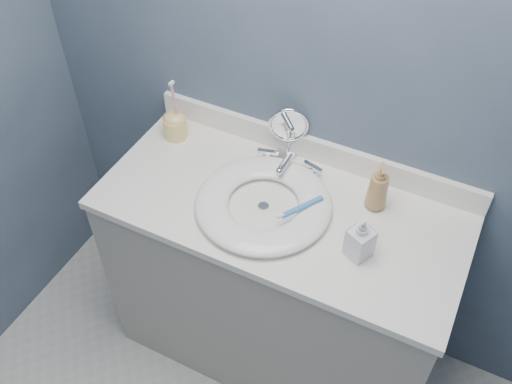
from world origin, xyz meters
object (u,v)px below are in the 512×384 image
Objects in this scene: toothbrush_holder at (175,124)px; soap_bottle_clear at (361,237)px; makeup_mirror at (288,130)px; soap_bottle_amber at (378,186)px.

soap_bottle_clear is at bearing -15.79° from toothbrush_holder.
makeup_mirror reaches higher than soap_bottle_amber.
makeup_mirror is 0.84× the size of toothbrush_holder.
soap_bottle_amber is 0.73× the size of toothbrush_holder.
toothbrush_holder is (-0.41, -0.09, -0.06)m from makeup_mirror.
soap_bottle_amber is 1.18× the size of soap_bottle_clear.
soap_bottle_amber is at bearing 119.58° from soap_bottle_clear.
soap_bottle_clear is 0.62× the size of toothbrush_holder.
soap_bottle_clear is (0.38, -0.31, -0.04)m from makeup_mirror.
makeup_mirror is 0.49m from soap_bottle_clear.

